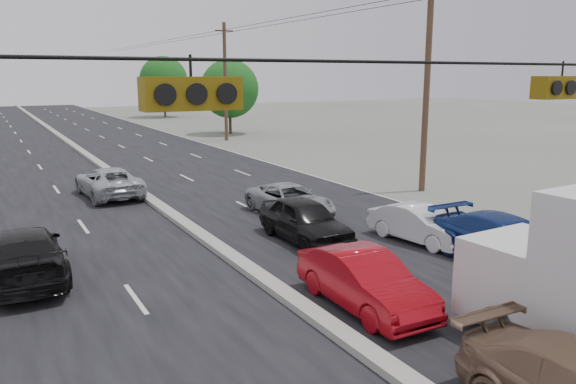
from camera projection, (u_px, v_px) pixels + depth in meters
name	position (u px, v px, depth m)	size (l,w,h in m)	color
road_surface	(103.00, 168.00, 34.84)	(20.00, 160.00, 0.02)	black
center_median	(102.00, 166.00, 34.82)	(0.50, 160.00, 0.20)	gray
utility_pole_right_b	(427.00, 86.00, 26.83)	(1.60, 0.30, 10.00)	#422D1E
utility_pole_right_c	(225.00, 81.00, 48.27)	(1.60, 0.30, 10.00)	#422D1E
traffic_signals	(557.00, 85.00, 8.65)	(25.00, 0.30, 0.54)	black
tree_right_mid	(230.00, 89.00, 53.90)	(5.60, 5.60, 7.14)	#382619
tree_right_far	(164.00, 80.00, 75.68)	(6.40, 6.40, 8.16)	#382619
red_sedan	(365.00, 281.00, 13.69)	(1.48, 4.25, 1.40)	#9B0912
queue_car_a	(305.00, 221.00, 19.22)	(1.76, 4.38, 1.49)	black
queue_car_b	(420.00, 225.00, 19.16)	(1.33, 3.82, 1.26)	white
queue_car_c	(290.00, 201.00, 22.87)	(2.06, 4.47, 1.24)	#929599
queue_car_d	(507.00, 243.00, 16.73)	(2.07, 5.09, 1.48)	navy
oncoming_near	(24.00, 255.00, 15.59)	(2.07, 5.09, 1.48)	black
oncoming_far	(109.00, 182.00, 26.36)	(2.30, 4.98, 1.38)	#A8ABB0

